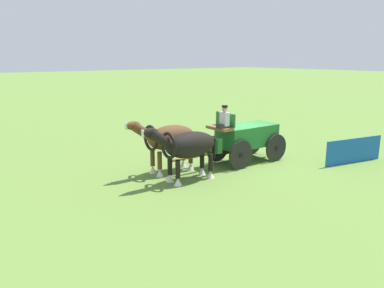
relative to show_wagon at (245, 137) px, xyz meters
name	(u,v)px	position (x,y,z in m)	size (l,w,h in m)	color
ground_plane	(246,161)	(-0.16, 0.00, -1.13)	(220.00, 220.00, 0.00)	olive
show_wagon	(245,137)	(0.00, 0.00, 0.00)	(5.62, 1.73, 2.65)	#236B2D
draft_horse_near	(188,146)	(3.52, 0.57, 0.20)	(3.20, 1.03, 2.19)	black
draft_horse_off	(169,139)	(3.49, -0.73, 0.24)	(3.17, 1.05, 2.24)	brown
sponsor_banner	(354,151)	(-3.75, 2.98, -0.58)	(3.20, 0.06, 1.10)	#1959B2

